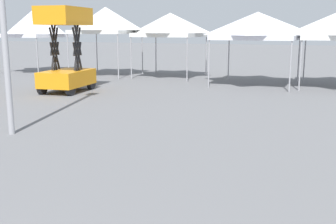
{
  "coord_description": "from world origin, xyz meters",
  "views": [
    {
      "loc": [
        2.02,
        -0.47,
        2.39
      ],
      "look_at": [
        -0.13,
        4.5,
        1.3
      ],
      "focal_mm": 43.75,
      "sensor_mm": 36.0,
      "label": 1
    }
  ],
  "objects_px": {
    "canopy_tent_center": "(106,20)",
    "canopy_tent_far_right": "(170,25)",
    "scissor_lift": "(67,65)",
    "canopy_tent_behind_right": "(35,23)",
    "canopy_tent_behind_center": "(257,26)"
  },
  "relations": [
    {
      "from": "canopy_tent_behind_right",
      "to": "canopy_tent_far_right",
      "type": "height_order",
      "value": "canopy_tent_behind_right"
    },
    {
      "from": "canopy_tent_far_right",
      "to": "canopy_tent_behind_center",
      "type": "xyz_separation_m",
      "value": [
        4.67,
        -1.34,
        -0.07
      ]
    },
    {
      "from": "scissor_lift",
      "to": "canopy_tent_behind_center",
      "type": "bearing_deg",
      "value": 37.87
    },
    {
      "from": "canopy_tent_center",
      "to": "scissor_lift",
      "type": "relative_size",
      "value": 1.1
    },
    {
      "from": "canopy_tent_center",
      "to": "canopy_tent_far_right",
      "type": "relative_size",
      "value": 1.11
    },
    {
      "from": "canopy_tent_behind_right",
      "to": "scissor_lift",
      "type": "xyz_separation_m",
      "value": [
        6.26,
        -5.58,
        -1.75
      ]
    },
    {
      "from": "canopy_tent_far_right",
      "to": "scissor_lift",
      "type": "xyz_separation_m",
      "value": [
        -1.71,
        -6.29,
        -1.61
      ]
    },
    {
      "from": "canopy_tent_far_right",
      "to": "canopy_tent_center",
      "type": "bearing_deg",
      "value": -172.63
    },
    {
      "from": "canopy_tent_center",
      "to": "scissor_lift",
      "type": "distance_m",
      "value": 6.39
    },
    {
      "from": "canopy_tent_behind_right",
      "to": "canopy_tent_behind_center",
      "type": "bearing_deg",
      "value": -2.84
    },
    {
      "from": "canopy_tent_center",
      "to": "canopy_tent_far_right",
      "type": "bearing_deg",
      "value": 7.37
    },
    {
      "from": "canopy_tent_behind_center",
      "to": "scissor_lift",
      "type": "distance_m",
      "value": 8.22
    },
    {
      "from": "canopy_tent_center",
      "to": "canopy_tent_far_right",
      "type": "height_order",
      "value": "canopy_tent_center"
    },
    {
      "from": "canopy_tent_center",
      "to": "canopy_tent_behind_center",
      "type": "height_order",
      "value": "canopy_tent_center"
    },
    {
      "from": "canopy_tent_behind_right",
      "to": "scissor_lift",
      "type": "height_order",
      "value": "canopy_tent_behind_right"
    }
  ]
}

